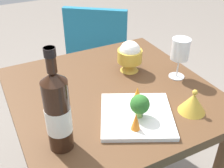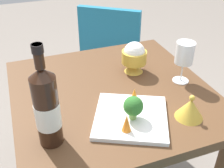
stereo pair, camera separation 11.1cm
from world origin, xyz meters
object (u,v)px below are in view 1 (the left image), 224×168
object	(u,v)px
broccoli_floret	(140,105)
carrot_garnish_left	(137,94)
wine_glass	(180,50)
carrot_garnish_right	(136,121)
chair_by_wall	(99,51)
rice_bowl	(130,56)
rice_bowl_lid	(193,103)
serving_plate	(137,115)
wine_bottle	(58,112)

from	to	relation	value
broccoli_floret	carrot_garnish_left	distance (m)	0.09
wine_glass	carrot_garnish_right	xyz separation A→B (m)	(0.22, -0.34, -0.08)
wine_glass	broccoli_floret	world-z (taller)	wine_glass
chair_by_wall	rice_bowl	size ratio (longest dim) A/B	6.00
chair_by_wall	broccoli_floret	bearing A→B (deg)	-69.48
rice_bowl_lid	serving_plate	size ratio (longest dim) A/B	0.30
wine_bottle	rice_bowl	distance (m)	0.53
carrot_garnish_left	wine_glass	bearing A→B (deg)	109.53
wine_glass	broccoli_floret	distance (m)	0.35
rice_bowl	carrot_garnish_right	xyz separation A→B (m)	(0.37, -0.19, -0.03)
rice_bowl	carrot_garnish_left	size ratio (longest dim) A/B	2.36
serving_plate	carrot_garnish_left	xyz separation A→B (m)	(-0.07, 0.04, 0.04)
rice_bowl_lid	broccoli_floret	bearing A→B (deg)	-103.30
wine_bottle	carrot_garnish_left	bearing A→B (deg)	103.63
chair_by_wall	carrot_garnish_left	bearing A→B (deg)	-68.60
chair_by_wall	serving_plate	bearing A→B (deg)	-69.86
carrot_garnish_left	broccoli_floret	bearing A→B (deg)	-25.15
wine_glass	rice_bowl	bearing A→B (deg)	-132.94
wine_bottle	rice_bowl_lid	xyz separation A→B (m)	(0.05, 0.48, -0.10)
broccoli_floret	carrot_garnish_right	bearing A→B (deg)	-43.59
wine_bottle	carrot_garnish_left	distance (m)	0.34
chair_by_wall	wine_bottle	xyz separation A→B (m)	(0.95, -0.56, 0.35)
chair_by_wall	carrot_garnish_left	world-z (taller)	chair_by_wall
serving_plate	carrot_garnish_right	size ratio (longest dim) A/B	5.37
serving_plate	carrot_garnish_right	bearing A→B (deg)	-34.70
rice_bowl	broccoli_floret	distance (m)	0.35
rice_bowl	wine_glass	bearing A→B (deg)	47.06
wine_bottle	broccoli_floret	world-z (taller)	wine_bottle
broccoli_floret	carrot_garnish_left	bearing A→B (deg)	154.85
rice_bowl_lid	carrot_garnish_right	bearing A→B (deg)	-89.13
wine_bottle	chair_by_wall	bearing A→B (deg)	149.69
carrot_garnish_left	carrot_garnish_right	xyz separation A→B (m)	(0.13, -0.08, 0.00)
broccoli_floret	carrot_garnish_left	world-z (taller)	broccoli_floret
chair_by_wall	carrot_garnish_left	size ratio (longest dim) A/B	14.14
wine_bottle	broccoli_floret	size ratio (longest dim) A/B	3.93
broccoli_floret	carrot_garnish_right	world-z (taller)	broccoli_floret
rice_bowl_lid	carrot_garnish_left	distance (m)	0.20
wine_glass	rice_bowl	xyz separation A→B (m)	(-0.14, -0.16, -0.05)
rice_bowl	carrot_garnish_right	world-z (taller)	rice_bowl
serving_plate	broccoli_floret	size ratio (longest dim) A/B	3.90
chair_by_wall	wine_bottle	size ratio (longest dim) A/B	2.52
wine_glass	rice_bowl_lid	distance (m)	0.26
rice_bowl_lid	carrot_garnish_right	distance (m)	0.24
wine_glass	broccoli_floret	size ratio (longest dim) A/B	2.09
rice_bowl	rice_bowl_lid	bearing A→B (deg)	8.29
rice_bowl	broccoli_floret	bearing A→B (deg)	-24.08
wine_glass	serving_plate	xyz separation A→B (m)	(0.16, -0.30, -0.12)
wine_bottle	broccoli_floret	bearing A→B (deg)	89.44
chair_by_wall	wine_bottle	bearing A→B (deg)	-83.74
carrot_garnish_right	wine_glass	bearing A→B (deg)	122.81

